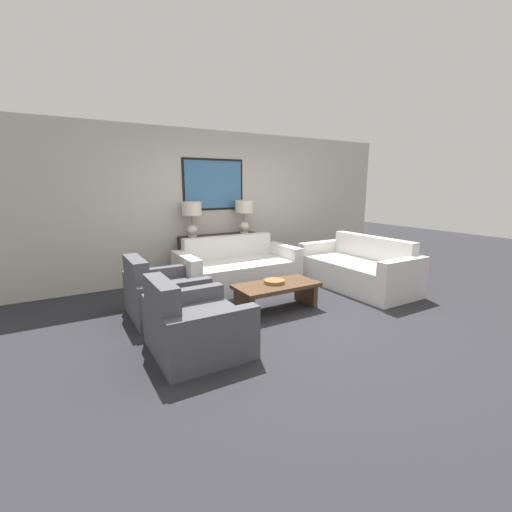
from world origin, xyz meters
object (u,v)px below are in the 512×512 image
Objects in this scene: coffee_table at (276,290)px; armchair_near_camera at (195,327)px; console_table at (220,256)px; couch_by_back_wall at (237,270)px; couch_by_side at (357,270)px; table_lamp_right at (244,211)px; armchair_near_back_wall at (163,296)px; table_lamp_left at (192,213)px; decorative_bowl at (274,281)px.

coffee_table is 1.52m from armchair_near_camera.
console_table is 0.74× the size of couch_by_back_wall.
couch_by_side reaches higher than coffee_table.
table_lamp_right reaches higher than couch_by_side.
console_table is 1.97m from armchair_near_back_wall.
couch_by_side is at bearing -29.78° from couch_by_back_wall.
armchair_near_camera is at bearing -157.46° from coffee_table.
table_lamp_left is 0.62× the size of armchair_near_back_wall.
console_table is 1.88m from decorative_bowl.
coffee_table is at bearing 22.54° from armchair_near_camera.
armchair_near_camera is (-1.43, -1.81, -0.02)m from couch_by_back_wall.
armchair_near_camera reaches higher than decorative_bowl.
console_table is at bearing 0.00° from table_lamp_left.
armchair_near_camera is (0.00, -1.16, 0.00)m from armchair_near_back_wall.
table_lamp_left reaches higher than console_table.
armchair_near_camera is at bearing -128.35° from couch_by_back_wall.
couch_by_back_wall is 1.00× the size of couch_by_side.
couch_by_back_wall is 2.03m from couch_by_side.
couch_by_back_wall and couch_by_side have the same top height.
decorative_bowl is at bearing -91.33° from console_table.
coffee_table is 1.19× the size of armchair_near_back_wall.
armchair_near_camera is (-1.40, -0.58, -0.01)m from coffee_table.
armchair_near_back_wall is 1.00× the size of armchair_near_camera.
couch_by_back_wall reaches higher than coffee_table.
console_table is 0.97m from table_lamp_right.
couch_by_back_wall is at bearing 87.90° from decorative_bowl.
table_lamp_left is 2.09× the size of decorative_bowl.
decorative_bowl is at bearing -174.24° from couch_by_side.
console_table reaches higher than coffee_table.
console_table reaches higher than armchair_near_camera.
armchair_near_back_wall is at bearing -145.41° from table_lamp_right.
armchair_near_back_wall is 1.16m from armchair_near_camera.
table_lamp_right is 2.09× the size of decorative_bowl.
table_lamp_right is 2.55m from armchair_near_back_wall.
table_lamp_right is (0.51, 0.00, 0.82)m from console_table.
console_table is 0.97m from table_lamp_left.
table_lamp_right reaches higher than decorative_bowl.
coffee_table is 0.13m from decorative_bowl.
couch_by_side is at bearing 14.14° from armchair_near_camera.
couch_by_back_wall reaches higher than decorative_bowl.
table_lamp_left is (-0.51, 0.00, 0.82)m from console_table.
table_lamp_left is at bearing 104.00° from decorative_bowl.
table_lamp_right reaches higher than couch_by_back_wall.
console_table is at bearing 43.12° from armchair_near_back_wall.
couch_by_back_wall is at bearing -90.00° from console_table.
couch_by_back_wall is 1.23m from coffee_table.
table_lamp_right is 1.27m from couch_by_back_wall.
couch_by_back_wall is 2.31m from armchair_near_camera.
couch_by_side is 2.05× the size of armchair_near_back_wall.
table_lamp_left and table_lamp_right have the same top height.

